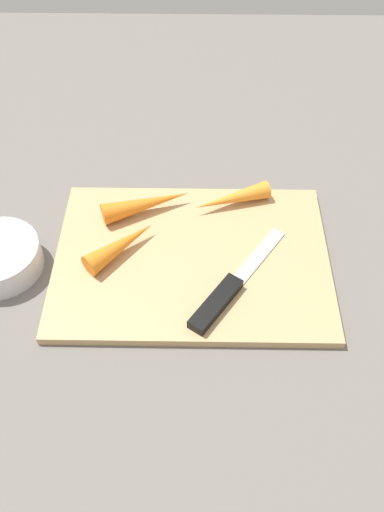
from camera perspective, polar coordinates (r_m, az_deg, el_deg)
The scene contains 6 objects.
ground_plane at distance 0.71m, azimuth -0.00°, elevation -0.62°, with size 1.40×1.40×0.00m, color slate.
cutting_board at distance 0.71m, azimuth -0.00°, elevation -0.31°, with size 0.36×0.26×0.01m, color tan.
knife at distance 0.66m, azimuth 3.21°, elevation -4.34°, with size 0.13×0.18×0.01m.
carrot_longest at distance 0.75m, azimuth -4.84°, elevation 5.56°, with size 0.03×0.03×0.13m, color orange.
carrot_medium at distance 0.76m, azimuth 4.25°, elevation 6.12°, with size 0.03×0.03×0.11m, color orange.
carrot_shortest at distance 0.71m, azimuth -7.54°, elevation 1.19°, with size 0.03×0.03×0.11m, color orange.
Camera 1 is at (-0.01, 0.46, 0.55)m, focal length 37.64 mm.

